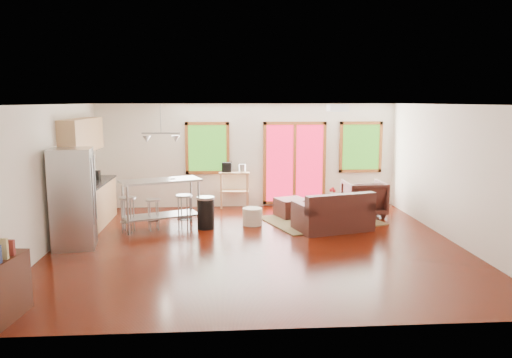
{
  "coord_description": "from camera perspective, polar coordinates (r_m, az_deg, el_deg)",
  "views": [
    {
      "loc": [
        -0.64,
        -9.01,
        2.66
      ],
      "look_at": [
        0.0,
        0.3,
        1.2
      ],
      "focal_mm": 35.0,
      "sensor_mm": 36.0,
      "label": 1
    }
  ],
  "objects": [
    {
      "name": "bar_stool_b",
      "position": [
        10.58,
        -11.69,
        -3.15
      ],
      "size": [
        0.39,
        0.39,
        0.65
      ],
      "rotation": [
        0.0,
        0.0,
        0.33
      ],
      "color": "#B7BABC",
      "rests_on": "floor"
    },
    {
      "name": "floor",
      "position": [
        9.42,
        0.13,
        -7.58
      ],
      "size": [
        7.5,
        7.0,
        0.02
      ],
      "primitive_type": "cube",
      "color": "#320A02",
      "rests_on": "ground"
    },
    {
      "name": "bar_stool_a",
      "position": [
        10.49,
        -14.47,
        -3.02
      ],
      "size": [
        0.39,
        0.39,
        0.73
      ],
      "rotation": [
        0.0,
        0.0,
        -0.15
      ],
      "color": "#B7BABC",
      "rests_on": "floor"
    },
    {
      "name": "bar_stool_c",
      "position": [
        10.5,
        -8.21,
        -2.81
      ],
      "size": [
        0.42,
        0.42,
        0.73
      ],
      "rotation": [
        0.0,
        0.0,
        -0.25
      ],
      "color": "#B7BABC",
      "rests_on": "floor"
    },
    {
      "name": "ceiling_flush",
      "position": [
        9.87,
        9.28,
        8.03
      ],
      "size": [
        0.35,
        0.35,
        0.12
      ],
      "primitive_type": "cube",
      "color": "white",
      "rests_on": "ceiling"
    },
    {
      "name": "armchair",
      "position": [
        11.92,
        12.24,
        -1.96
      ],
      "size": [
        0.92,
        0.87,
        0.92
      ],
      "primitive_type": "imported",
      "rotation": [
        0.0,
        0.0,
        3.18
      ],
      "color": "black",
      "rests_on": "floor"
    },
    {
      "name": "loveseat",
      "position": [
        10.49,
        8.87,
        -4.09
      ],
      "size": [
        1.71,
        1.26,
        0.81
      ],
      "rotation": [
        0.0,
        0.0,
        0.28
      ],
      "color": "black",
      "rests_on": "floor"
    },
    {
      "name": "ottoman",
      "position": [
        11.6,
        4.06,
        -3.3
      ],
      "size": [
        0.82,
        0.82,
        0.43
      ],
      "primitive_type": "cube",
      "rotation": [
        0.0,
        0.0,
        0.34
      ],
      "color": "black",
      "rests_on": "floor"
    },
    {
      "name": "front_wall",
      "position": [
        5.7,
        2.65,
        -4.92
      ],
      "size": [
        7.5,
        0.02,
        2.6
      ],
      "primitive_type": "cube",
      "color": "silver",
      "rests_on": "ground"
    },
    {
      "name": "window_left",
      "position": [
        12.53,
        -5.58,
        3.54
      ],
      "size": [
        1.1,
        0.05,
        1.3
      ],
      "color": "#224F11",
      "rests_on": "back_wall"
    },
    {
      "name": "window_right",
      "position": [
        13.01,
        11.89,
        3.59
      ],
      "size": [
        1.1,
        0.05,
        1.3
      ],
      "color": "#224F11",
      "rests_on": "back_wall"
    },
    {
      "name": "bookshelf",
      "position": [
        6.93,
        -27.23,
        -11.09
      ],
      "size": [
        0.45,
        0.92,
        1.04
      ],
      "rotation": [
        0.0,
        0.0,
        -0.12
      ],
      "color": "#321509",
      "rests_on": "floor"
    },
    {
      "name": "french_doors",
      "position": [
        12.7,
        4.43,
        1.81
      ],
      "size": [
        1.6,
        0.05,
        2.1
      ],
      "color": "#A20C27",
      "rests_on": "back_wall"
    },
    {
      "name": "rug",
      "position": [
        11.31,
        7.44,
        -4.73
      ],
      "size": [
        2.81,
        2.48,
        0.02
      ],
      "primitive_type": "cube",
      "rotation": [
        0.0,
        0.0,
        0.34
      ],
      "color": "#43613B",
      "rests_on": "floor"
    },
    {
      "name": "book",
      "position": [
        11.13,
        10.07,
        -2.17
      ],
      "size": [
        0.22,
        0.09,
        0.3
      ],
      "primitive_type": "imported",
      "rotation": [
        0.0,
        0.0,
        -0.28
      ],
      "color": "maroon",
      "rests_on": "coffee_table"
    },
    {
      "name": "vase",
      "position": [
        11.38,
        8.72,
        -2.03
      ],
      "size": [
        0.25,
        0.26,
        0.34
      ],
      "rotation": [
        0.0,
        0.0,
        -0.32
      ],
      "color": "silver",
      "rests_on": "coffee_table"
    },
    {
      "name": "kitchen_cart",
      "position": [
        12.5,
        -2.57,
        0.26
      ],
      "size": [
        0.79,
        0.55,
        1.15
      ],
      "rotation": [
        0.0,
        0.0,
        -0.09
      ],
      "color": "tan",
      "rests_on": "floor"
    },
    {
      "name": "cabinets",
      "position": [
        11.21,
        -18.59,
        -0.46
      ],
      "size": [
        0.64,
        2.24,
        2.3
      ],
      "color": "tan",
      "rests_on": "floor"
    },
    {
      "name": "trash_can",
      "position": [
        10.55,
        -5.76,
        -3.84
      ],
      "size": [
        0.41,
        0.41,
        0.68
      ],
      "rotation": [
        0.0,
        0.0,
        -0.13
      ],
      "color": "black",
      "rests_on": "floor"
    },
    {
      "name": "back_wall",
      "position": [
        12.61,
        -1.01,
        2.7
      ],
      "size": [
        7.5,
        0.02,
        2.6
      ],
      "primitive_type": "cube",
      "color": "silver",
      "rests_on": "ground"
    },
    {
      "name": "right_wall",
      "position": [
        10.12,
        21.89,
        0.52
      ],
      "size": [
        0.02,
        7.0,
        2.6
      ],
      "primitive_type": "cube",
      "color": "silver",
      "rests_on": "ground"
    },
    {
      "name": "pendant_light",
      "position": [
        10.61,
        -10.78,
        4.62
      ],
      "size": [
        0.8,
        0.18,
        0.79
      ],
      "color": "gray",
      "rests_on": "ceiling"
    },
    {
      "name": "ceiling",
      "position": [
        9.03,
        0.13,
        8.58
      ],
      "size": [
        7.5,
        7.0,
        0.02
      ],
      "primitive_type": "cube",
      "color": "white",
      "rests_on": "ground"
    },
    {
      "name": "island",
      "position": [
        10.64,
        -10.83,
        -1.8
      ],
      "size": [
        1.77,
        1.22,
        1.04
      ],
      "rotation": [
        0.0,
        0.0,
        0.38
      ],
      "color": "#B7BABC",
      "rests_on": "floor"
    },
    {
      "name": "left_wall",
      "position": [
        9.63,
        -22.8,
        0.07
      ],
      "size": [
        0.02,
        7.0,
        2.6
      ],
      "primitive_type": "cube",
      "color": "silver",
      "rests_on": "ground"
    },
    {
      "name": "cup",
      "position": [
        10.63,
        -9.49,
        -0.14
      ],
      "size": [
        0.13,
        0.11,
        0.12
      ],
      "primitive_type": "imported",
      "rotation": [
        0.0,
        0.0,
        -0.06
      ],
      "color": "white",
      "rests_on": "island"
    },
    {
      "name": "pouf",
      "position": [
        10.84,
        -0.42,
        -4.31
      ],
      "size": [
        0.52,
        0.52,
        0.37
      ],
      "primitive_type": "cylinder",
      "rotation": [
        0.0,
        0.0,
        0.26
      ],
      "color": "beige",
      "rests_on": "floor"
    },
    {
      "name": "refrigerator",
      "position": [
        9.64,
        -20.15,
        -2.1
      ],
      "size": [
        0.83,
        0.81,
        1.83
      ],
      "rotation": [
        0.0,
        0.0,
        0.15
      ],
      "color": "#B7BABC",
      "rests_on": "floor"
    },
    {
      "name": "coffee_table",
      "position": [
        11.31,
        8.39,
        -3.11
      ],
      "size": [
        1.08,
        0.84,
        0.38
      ],
      "rotation": [
        0.0,
        0.0,
        0.32
      ],
      "color": "#321509",
      "rests_on": "floor"
    }
  ]
}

